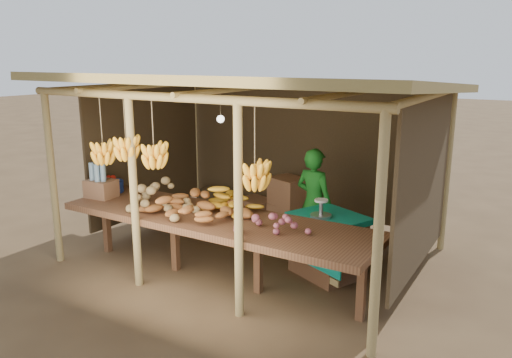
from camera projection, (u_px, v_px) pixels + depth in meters
The scene contains 13 objects.
ground at pixel (256, 254), 6.76m from camera, with size 60.00×60.00×0.00m, color brown.
stall_structure at pixel (250, 114), 6.23m from camera, with size 4.70×3.50×2.43m.
counter at pixel (214, 222), 5.79m from camera, with size 3.90×1.05×0.80m.
potato_heap at pixel (159, 195), 6.01m from camera, with size 0.99×0.60×0.37m, color #9B8050, non-canonical shape.
sweet_potato_heap at pixel (197, 200), 5.80m from camera, with size 1.14×0.68×0.36m, color #9E5B28, non-canonical shape.
onion_heap at pixel (271, 219), 5.11m from camera, with size 0.73×0.44×0.35m, color #AB5360, non-canonical shape.
banana_pile at pixel (229, 198), 5.91m from camera, with size 0.68×0.41×0.35m, color gold, non-canonical shape.
tomato_basin at pixel (108, 185), 6.82m from camera, with size 0.42×0.42×0.22m.
bottle_box at pixel (101, 184), 6.54m from camera, with size 0.39×0.32×0.47m.
vendor at pixel (314, 203), 6.57m from camera, with size 0.53×0.35×1.46m, color #17691C.
tarp_crate at pixel (328, 243), 6.04m from camera, with size 1.04×0.99×0.98m.
carton_stack at pixel (277, 207), 7.65m from camera, with size 1.19×0.56×0.83m.
burlap_sacks at pixel (217, 200), 8.44m from camera, with size 0.79×0.41×0.56m.
Camera 1 is at (3.25, -5.42, 2.58)m, focal length 35.00 mm.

